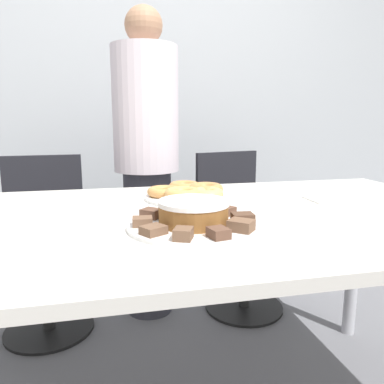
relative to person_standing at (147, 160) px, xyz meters
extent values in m
cube|color=#B2B7BC|center=(0.07, 0.70, 0.45)|extent=(8.00, 0.05, 2.60)
cube|color=silver|center=(0.07, -0.90, -0.09)|extent=(1.89, 1.01, 0.03)
cylinder|color=silver|center=(0.95, -0.46, -0.48)|extent=(0.06, 0.06, 0.75)
cylinder|color=#383842|center=(0.00, 0.00, -0.45)|extent=(0.25, 0.25, 0.79)
cylinder|color=silver|center=(0.00, 0.00, 0.26)|extent=(0.34, 0.34, 0.63)
sphere|color=#A87A5B|center=(0.00, 0.00, 0.67)|extent=(0.19, 0.19, 0.19)
cylinder|color=black|center=(-0.53, -0.10, -0.84)|extent=(0.44, 0.44, 0.01)
cylinder|color=#262626|center=(-0.53, -0.10, -0.63)|extent=(0.06, 0.06, 0.40)
cube|color=black|center=(-0.53, -0.10, -0.41)|extent=(0.47, 0.47, 0.04)
cube|color=black|center=(-0.54, 0.10, -0.18)|extent=(0.40, 0.05, 0.42)
cylinder|color=black|center=(0.53, -0.10, -0.84)|extent=(0.44, 0.44, 0.01)
cylinder|color=#262626|center=(0.53, -0.10, -0.63)|extent=(0.06, 0.06, 0.40)
cube|color=black|center=(0.53, -0.10, -0.41)|extent=(0.54, 0.54, 0.04)
cube|color=black|center=(0.47, 0.09, -0.18)|extent=(0.39, 0.13, 0.42)
cylinder|color=white|center=(0.01, -1.04, -0.07)|extent=(0.35, 0.35, 0.01)
cylinder|color=white|center=(0.09, -0.68, -0.07)|extent=(0.33, 0.33, 0.01)
cylinder|color=brown|center=(0.01, -1.04, -0.04)|extent=(0.18, 0.18, 0.05)
cylinder|color=white|center=(0.01, -1.04, 0.00)|extent=(0.19, 0.19, 0.01)
cube|color=brown|center=(0.06, -0.92, -0.05)|extent=(0.06, 0.06, 0.02)
cube|color=brown|center=(-0.02, -0.91, -0.05)|extent=(0.05, 0.06, 0.02)
cube|color=brown|center=(-0.09, -0.96, -0.05)|extent=(0.07, 0.07, 0.02)
cube|color=brown|center=(-0.12, -1.03, -0.05)|extent=(0.05, 0.05, 0.02)
cube|color=brown|center=(-0.10, -1.11, -0.05)|extent=(0.07, 0.07, 0.02)
cube|color=brown|center=(-0.04, -1.17, -0.05)|extent=(0.06, 0.06, 0.03)
cube|color=brown|center=(0.04, -1.17, -0.05)|extent=(0.05, 0.06, 0.02)
cube|color=brown|center=(0.11, -1.13, -0.05)|extent=(0.08, 0.08, 0.03)
cube|color=#513828|center=(0.15, -1.06, -0.05)|extent=(0.06, 0.05, 0.02)
cube|color=brown|center=(0.13, -0.98, -0.05)|extent=(0.06, 0.05, 0.02)
torus|color=#D18E4C|center=(0.09, -0.68, -0.05)|extent=(0.12, 0.12, 0.03)
torus|color=tan|center=(0.05, -0.74, -0.04)|extent=(0.13, 0.13, 0.04)
torus|color=#E5AD66|center=(0.13, -0.75, -0.04)|extent=(0.11, 0.11, 0.04)
torus|color=#C68447|center=(0.15, -0.66, -0.04)|extent=(0.13, 0.13, 0.04)
torus|color=#C68447|center=(0.08, -0.59, -0.04)|extent=(0.12, 0.12, 0.04)
torus|color=#D18E4C|center=(-0.01, -0.66, -0.05)|extent=(0.13, 0.13, 0.03)
cube|color=white|center=(0.56, -0.81, -0.07)|extent=(0.15, 0.12, 0.01)
camera|label=1|loc=(-0.20, -1.97, 0.21)|focal=35.00mm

